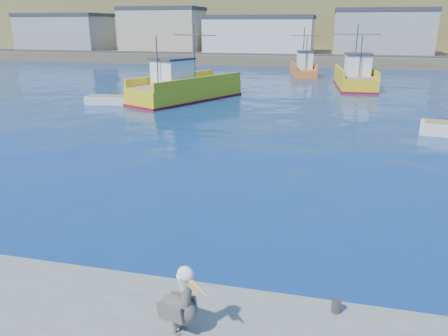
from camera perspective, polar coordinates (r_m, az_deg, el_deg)
name	(u,v)px	position (r m, az deg, el deg)	size (l,w,h in m)	color
ground	(232,243)	(13.39, 1.08, -9.72)	(260.00, 260.00, 0.00)	navy
dock_bollards	(225,290)	(10.09, 0.18, -15.67)	(36.20, 0.20, 0.30)	#4C4C4C
far_shore	(326,13)	(120.80, 13.16, 19.14)	(200.00, 81.00, 24.00)	brown
trawler_yellow_a	(184,88)	(38.21, -5.21, 10.31)	(8.09, 11.36, 6.46)	yellow
trawler_yellow_b	(355,78)	(48.15, 16.74, 11.22)	(4.73, 10.24, 6.35)	yellow
boat_orange	(303,68)	(57.31, 10.34, 12.69)	(3.88, 7.19, 5.89)	orange
skiff_left	(110,101)	(37.54, -14.61, 8.51)	(4.10, 1.92, 0.86)	silver
pelican	(180,304)	(8.87, -5.78, -17.25)	(1.21, 0.74, 1.52)	#595451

